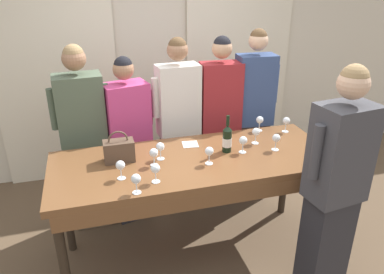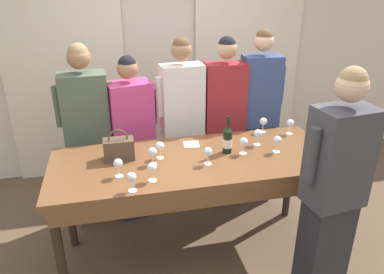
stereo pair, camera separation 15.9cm
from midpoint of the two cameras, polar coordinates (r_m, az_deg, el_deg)
ground_plane at (r=3.57m, az=-0.92°, el=-17.28°), size 18.00×18.00×0.00m
wall_back at (r=4.60m, az=-7.21°, el=11.84°), size 12.00×0.06×2.80m
curtain_panel_left at (r=4.52m, az=-21.10°, el=9.47°), size 1.35×0.03×2.69m
curtain_panel_right at (r=4.84m, az=6.17°, el=11.81°), size 1.35×0.03×2.69m
tasting_bar at (r=3.04m, az=-0.92°, el=-5.06°), size 2.29×0.88×0.97m
wine_bottle at (r=3.09m, az=3.91°, el=-0.29°), size 0.08×0.08×0.32m
handbag at (r=3.01m, az=-12.56°, el=-2.01°), size 0.24×0.13×0.26m
wine_glass_front_left at (r=2.98m, az=-6.39°, el=-1.59°), size 0.07×0.07×0.14m
wine_glass_front_mid at (r=2.89m, az=-7.42°, el=-2.50°), size 0.07×0.07×0.14m
wine_glass_front_right at (r=3.09m, az=6.34°, el=-0.63°), size 0.07×0.07×0.14m
wine_glass_center_left at (r=3.18m, az=11.32°, el=-0.27°), size 0.07×0.07×0.14m
wine_glass_center_mid at (r=3.54m, az=9.02°, el=2.51°), size 0.07×0.07×0.14m
wine_glass_center_right at (r=2.56m, az=-10.31°, el=-6.42°), size 0.07×0.07×0.14m
wine_glass_back_left at (r=3.56m, az=12.94°, el=2.33°), size 0.07×0.07×0.14m
wine_glass_back_mid at (r=3.27m, az=8.34°, el=0.68°), size 0.07×0.07×0.14m
wine_glass_back_right at (r=2.67m, az=-7.32°, el=-4.90°), size 0.07×0.07×0.14m
wine_glass_near_host at (r=2.75m, az=-12.49°, el=-4.35°), size 0.07×0.07×0.14m
wine_glass_by_bottle at (r=2.89m, az=1.08°, el=-2.29°), size 0.07×0.07×0.14m
napkin at (r=3.25m, az=-1.67°, el=-1.13°), size 0.15×0.15×0.00m
guest_olive_jacket at (r=3.64m, az=-17.30°, el=-0.51°), size 0.53×0.30×1.80m
guest_pink_top at (r=3.67m, az=-10.83°, el=-0.75°), size 0.52×0.34×1.67m
guest_cream_sweater at (r=3.70m, az=-3.28°, el=1.42°), size 0.52×0.25×1.82m
guest_striped_shirt at (r=3.81m, az=3.05°, el=2.05°), size 0.51×0.24×1.81m
guest_navy_coat at (r=3.93m, az=8.13°, el=2.97°), size 0.49×0.24×1.86m
host_pouring at (r=2.83m, az=19.35°, el=-7.59°), size 0.50×0.31×1.84m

